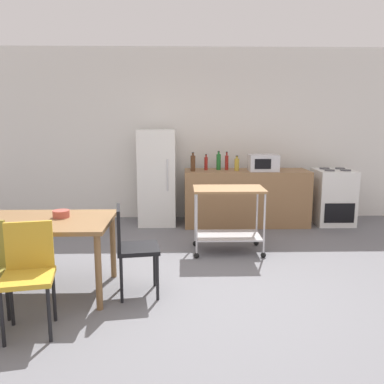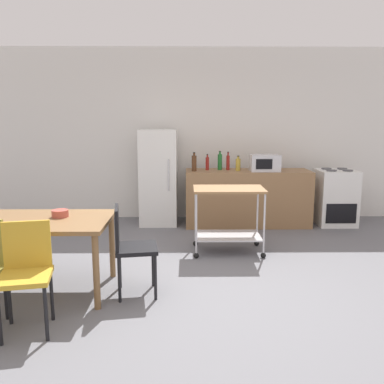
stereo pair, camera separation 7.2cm
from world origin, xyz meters
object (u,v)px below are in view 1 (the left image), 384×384
Objects in this scene: bottle_sesame_oil at (206,163)px; microwave at (263,163)px; chair_mustard at (28,270)px; bottle_soda at (193,163)px; bottle_hot_sauce at (219,162)px; fruit_bowl at (61,214)px; kitchen_cart at (228,209)px; chair_black at (131,244)px; bottle_olive_oil at (227,162)px; bottle_vinegar at (237,164)px; refrigerator at (157,177)px; dining_table at (34,228)px; stove_oven at (333,197)px.

microwave is (0.90, -0.13, 0.02)m from bottle_sesame_oil.
bottle_soda is at bearing 55.40° from chair_mustard.
bottle_soda is 0.46m from bottle_hot_sauce.
kitchen_cart is at bearing 31.93° from fruit_bowl.
chair_black is at bearing 30.35° from chair_mustard.
chair_mustard is at bearing -118.25° from bottle_hot_sauce.
bottle_olive_oil reaches higher than bottle_vinegar.
bottle_soda is (-0.42, 1.31, 0.46)m from kitchen_cart.
kitchen_cart is (1.00, -1.49, -0.20)m from refrigerator.
dining_table is 3.49m from bottle_vinegar.
fruit_bowl is (-3.70, -2.54, 0.33)m from stove_oven.
fruit_bowl is at bearing -126.83° from bottle_olive_oil.
bottle_vinegar reaches higher than chair_mustard.
chair_black is (0.95, -0.07, -0.15)m from dining_table.
bottle_olive_oil is at bearing 84.89° from kitchen_cart.
bottle_vinegar is at bearing -31.99° from bottle_olive_oil.
bottle_sesame_oil is at bearing 31.78° from bottle_soda.
fruit_bowl is at bearing -145.58° from stove_oven.
fruit_bowl is at bearing 76.30° from chair_mustard.
dining_table is 4.75m from stove_oven.
stove_oven is at bearing 33.71° from dining_table.
fruit_bowl is (-1.94, -2.59, -0.24)m from bottle_olive_oil.
refrigerator is at bearing 72.95° from fruit_bowl.
bottle_olive_oil is (1.23, 2.75, 0.51)m from chair_black.
chair_black is 2.91× the size of bottle_hot_sauce.
chair_black is at bearing -137.91° from stove_oven.
refrigerator reaches higher than chair_black.
bottle_sesame_oil is (0.80, -0.05, 0.24)m from refrigerator.
bottle_vinegar is 1.45× the size of fruit_bowl.
refrigerator is at bearing 174.28° from bottle_vinegar.
stove_oven reaches higher than fruit_bowl.
bottle_olive_oil is at bearing 3.28° from bottle_sesame_oil.
refrigerator is 3.37× the size of microwave.
bottle_soda is (0.58, -0.19, 0.25)m from refrigerator.
dining_table is at bearing -149.21° from kitchen_cart.
bottle_sesame_oil and microwave have the same top height.
chair_black is 1.93× the size of microwave.
microwave is at bearing 42.63° from dining_table.
stove_oven is at bearing 1.69° from bottle_vinegar.
bottle_vinegar is (1.38, 2.66, 0.48)m from chair_black.
chair_mustard is at bearing -113.58° from bottle_soda.
bottle_vinegar reaches higher than chair_black.
fruit_bowl is at bearing -124.71° from bottle_hot_sauce.
chair_mustard is 5.03m from stove_oven.
chair_black is 1.00m from chair_mustard.
bottle_hot_sauce is at bearing 170.25° from bottle_olive_oil.
chair_black reaches higher than fruit_bowl.
stove_oven is at bearing 2.60° from bottle_soda.
refrigerator reaches higher than microwave.
refrigerator is 6.47× the size of bottle_vinegar.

